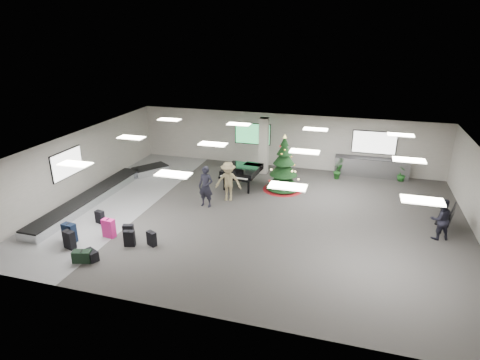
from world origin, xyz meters
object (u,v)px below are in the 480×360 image
(grand_piano, at_px, (241,171))
(potted_plant_left, at_px, (338,171))
(service_counter, at_px, (371,167))
(traveler_a, at_px, (206,187))
(baggage_carousel, at_px, (103,192))
(traveler_b, at_px, (228,181))
(bench, at_px, (448,216))
(christmas_tree, at_px, (283,171))
(traveler_bench, at_px, (440,219))
(potted_plant_right, at_px, (402,174))
(pink_suitcase, at_px, (109,228))

(grand_piano, height_order, potted_plant_left, grand_piano)
(service_counter, height_order, traveler_a, traveler_a)
(baggage_carousel, height_order, service_counter, service_counter)
(baggage_carousel, height_order, potted_plant_left, potted_plant_left)
(traveler_b, bearing_deg, bench, -11.12)
(grand_piano, xyz_separation_m, bench, (9.56, -2.04, -0.34))
(baggage_carousel, relative_size, christmas_tree, 3.28)
(bench, distance_m, traveler_bench, 1.21)
(bench, height_order, potted_plant_right, bench)
(traveler_a, xyz_separation_m, potted_plant_right, (9.08, 6.11, -0.57))
(traveler_a, xyz_separation_m, traveler_b, (0.79, 0.96, -0.01))
(bench, bearing_deg, service_counter, 136.06)
(bench, distance_m, potted_plant_left, 6.70)
(potted_plant_right, bearing_deg, service_counter, 170.23)
(traveler_bench, height_order, potted_plant_left, traveler_bench)
(service_counter, relative_size, bench, 2.50)
(baggage_carousel, xyz_separation_m, christmas_tree, (8.43, 3.39, 0.80))
(christmas_tree, xyz_separation_m, potted_plant_right, (6.00, 3.07, -0.61))
(christmas_tree, bearing_deg, baggage_carousel, -158.08)
(bench, bearing_deg, pink_suitcase, -142.24)
(service_counter, relative_size, traveler_a, 2.07)
(bench, distance_m, traveler_a, 10.50)
(baggage_carousel, xyz_separation_m, bench, (15.81, 1.08, 0.34))
(christmas_tree, relative_size, traveler_a, 1.51)
(baggage_carousel, xyz_separation_m, service_counter, (12.84, 6.73, 0.33))
(pink_suitcase, distance_m, traveler_a, 4.76)
(bench, bearing_deg, potted_plant_left, 153.39)
(traveler_b, distance_m, potted_plant_left, 6.71)
(service_counter, relative_size, potted_plant_left, 4.58)
(pink_suitcase, bearing_deg, service_counter, 50.73)
(traveler_a, distance_m, potted_plant_left, 7.93)
(service_counter, bearing_deg, grand_piano, -151.29)
(pink_suitcase, distance_m, grand_piano, 7.59)
(service_counter, relative_size, traveler_b, 2.08)
(service_counter, height_order, traveler_bench, traveler_bench)
(christmas_tree, distance_m, potted_plant_left, 3.63)
(grand_piano, xyz_separation_m, traveler_a, (-0.91, -2.78, 0.09))
(service_counter, distance_m, grand_piano, 7.52)
(pink_suitcase, bearing_deg, grand_piano, 67.16)
(traveler_a, bearing_deg, potted_plant_right, 38.60)
(baggage_carousel, bearing_deg, christmas_tree, 21.92)
(traveler_a, bearing_deg, potted_plant_left, 48.37)
(pink_suitcase, xyz_separation_m, traveler_b, (3.47, 4.85, 0.59))
(pink_suitcase, distance_m, bench, 13.93)
(pink_suitcase, relative_size, traveler_a, 0.40)
(christmas_tree, bearing_deg, service_counter, 37.14)
(christmas_tree, height_order, potted_plant_left, christmas_tree)
(bench, bearing_deg, baggage_carousel, -157.71)
(baggage_carousel, relative_size, grand_piano, 4.20)
(grand_piano, distance_m, traveler_bench, 9.58)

